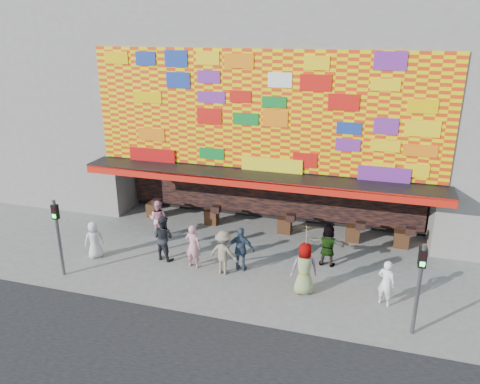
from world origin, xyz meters
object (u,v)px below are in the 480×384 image
(signal_left, at_px, (58,229))
(ped_g, at_px, (304,269))
(signal_right, at_px, (420,280))
(ped_b, at_px, (193,246))
(ped_f, at_px, (328,245))
(ped_a, at_px, (94,240))
(parasol, at_px, (306,237))
(ped_i, at_px, (158,219))
(ped_c, at_px, (163,238))
(ped_d, at_px, (223,252))
(ped_h, at_px, (386,283))
(ped_e, at_px, (241,249))

(signal_left, xyz_separation_m, ped_g, (8.84, 1.33, -0.91))
(signal_left, height_order, signal_right, same)
(ped_b, height_order, ped_f, ped_b)
(signal_left, height_order, ped_g, signal_left)
(signal_right, relative_size, ped_b, 1.71)
(signal_right, bearing_deg, ped_f, 129.86)
(ped_a, height_order, parasol, parasol)
(ped_b, distance_m, ped_i, 3.33)
(ped_c, bearing_deg, ped_i, -45.91)
(ped_d, height_order, ped_f, ped_d)
(ped_h, height_order, ped_i, ped_i)
(ped_g, height_order, ped_i, ped_g)
(signal_right, relative_size, ped_a, 1.95)
(ped_e, bearing_deg, signal_left, 20.88)
(ped_e, relative_size, ped_i, 1.05)
(signal_right, bearing_deg, signal_left, 180.00)
(ped_h, xyz_separation_m, ped_i, (-9.64, 2.75, 0.02))
(ped_e, relative_size, ped_h, 1.08)
(ped_c, relative_size, ped_h, 1.13)
(ped_c, relative_size, ped_i, 1.10)
(ped_b, relative_size, ped_i, 1.05)
(signal_left, relative_size, ped_f, 1.77)
(ped_b, bearing_deg, ped_d, -179.92)
(ped_e, bearing_deg, ped_c, 1.05)
(ped_d, bearing_deg, ped_i, -24.18)
(ped_a, bearing_deg, signal_left, 32.41)
(signal_left, height_order, ped_a, signal_left)
(ped_a, height_order, ped_b, ped_b)
(ped_e, bearing_deg, ped_b, 9.54)
(ped_b, height_order, parasol, parasol)
(signal_right, height_order, ped_i, signal_right)
(ped_d, relative_size, ped_f, 1.02)
(ped_b, relative_size, ped_d, 1.02)
(ped_d, relative_size, ped_h, 1.06)
(signal_right, distance_m, ped_d, 7.00)
(ped_c, distance_m, ped_f, 6.46)
(signal_left, height_order, ped_i, signal_left)
(ped_g, relative_size, ped_h, 1.16)
(signal_left, bearing_deg, parasol, 8.58)
(ped_h, bearing_deg, signal_right, 145.31)
(signal_right, distance_m, ped_g, 3.91)
(ped_c, distance_m, ped_e, 3.23)
(ped_d, height_order, ped_i, ped_d)
(signal_right, bearing_deg, ped_g, 159.46)
(ped_g, height_order, ped_h, ped_g)
(ped_a, xyz_separation_m, ped_i, (1.56, 2.57, 0.07))
(ped_e, bearing_deg, ped_a, 7.66)
(signal_left, xyz_separation_m, ped_d, (5.72, 1.85, -1.00))
(ped_e, height_order, ped_f, ped_e)
(ped_a, xyz_separation_m, ped_e, (5.94, 0.67, 0.11))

